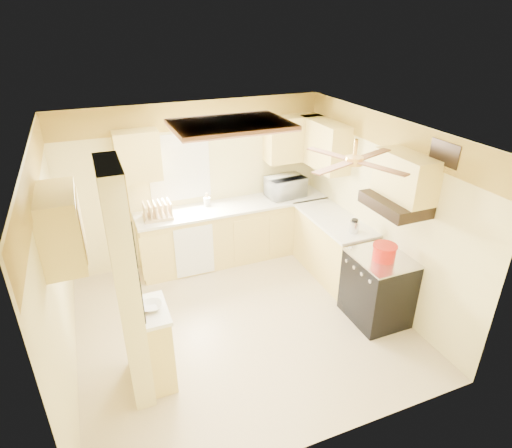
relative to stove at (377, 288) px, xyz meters
name	(u,v)px	position (x,y,z in m)	size (l,w,h in m)	color
floor	(241,322)	(-1.67, 0.55, -0.46)	(4.00, 4.00, 0.00)	#C5AF88
ceiling	(237,132)	(-1.67, 0.55, 2.04)	(4.00, 4.00, 0.00)	white
wall_back	(197,184)	(-1.67, 2.45, 0.79)	(4.00, 4.00, 0.00)	beige
wall_front	(320,341)	(-1.67, -1.35, 0.79)	(4.00, 4.00, 0.00)	beige
wall_left	(54,273)	(-3.67, 0.55, 0.79)	(3.80, 3.80, 0.00)	beige
wall_right	(380,211)	(0.33, 0.55, 0.79)	(3.80, 3.80, 0.00)	beige
wallpaper_border	(193,116)	(-1.67, 2.43, 1.84)	(4.00, 0.02, 0.40)	yellow
partition_column	(127,288)	(-3.02, 0.00, 0.79)	(0.20, 0.70, 2.50)	beige
partition_ledge	(158,346)	(-2.80, 0.00, -0.01)	(0.25, 0.55, 0.90)	#E0C26B
ledge_top	(153,310)	(-2.80, 0.00, 0.46)	(0.28, 0.58, 0.04)	white
lower_cabinets_back	(235,233)	(-1.17, 2.15, -0.01)	(3.00, 0.60, 0.90)	#E0C26B
lower_cabinets_right	(332,247)	(0.03, 1.15, -0.01)	(0.60, 1.40, 0.90)	#E0C26B
countertop_back	(235,206)	(-1.17, 2.14, 0.46)	(3.04, 0.64, 0.04)	white
countertop_right	(334,219)	(0.02, 1.15, 0.46)	(0.64, 1.44, 0.04)	white
dishwasher_panel	(195,251)	(-1.92, 1.84, -0.03)	(0.58, 0.02, 0.80)	white
window	(179,168)	(-1.92, 2.44, 1.09)	(0.92, 0.02, 1.02)	white
upper_cab_back_left	(137,156)	(-2.52, 2.27, 1.39)	(0.60, 0.35, 0.70)	#E0C26B
upper_cab_back_right	(293,138)	(-0.12, 2.27, 1.39)	(0.90, 0.35, 0.70)	#E0C26B
upper_cab_right	(324,144)	(0.16, 1.80, 1.39)	(0.35, 1.00, 0.70)	#E0C26B
upper_cab_left_wall	(61,227)	(-3.49, 0.30, 1.39)	(0.35, 0.75, 0.70)	#E0C26B
upper_cab_over_stove	(405,176)	(0.16, 0.00, 1.49)	(0.35, 0.76, 0.52)	#E0C26B
stove	(377,288)	(0.00, 0.00, 0.00)	(0.68, 0.77, 0.92)	black
range_hood	(395,204)	(0.07, 0.00, 1.16)	(0.50, 0.76, 0.14)	black
poster_menu	(130,230)	(-2.91, 0.00, 1.39)	(0.02, 0.42, 0.57)	black
poster_nashville	(139,290)	(-2.91, 0.00, 0.74)	(0.02, 0.42, 0.57)	black
ceiling_light_panel	(230,125)	(-1.57, 1.05, 2.00)	(1.35, 0.95, 0.06)	brown
ceiling_fan	(354,160)	(-0.67, -0.15, 1.83)	(1.15, 1.15, 0.26)	gold
vent_grate	(445,153)	(0.31, -0.35, 1.84)	(0.02, 0.40, 0.25)	black
microwave	(286,187)	(-0.28, 2.16, 0.64)	(0.59, 0.40, 0.33)	white
bowl	(151,306)	(-2.81, 0.01, 0.51)	(0.22, 0.22, 0.05)	white
dutch_oven	(384,252)	(-0.02, -0.05, 0.55)	(0.30, 0.30, 0.20)	red
kettle	(354,226)	(0.02, 0.66, 0.57)	(0.13, 0.13, 0.20)	silver
dish_rack	(157,213)	(-2.36, 2.12, 0.57)	(0.43, 0.32, 0.24)	tan
utensil_crock	(207,202)	(-1.57, 2.27, 0.55)	(0.10, 0.10, 0.21)	white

